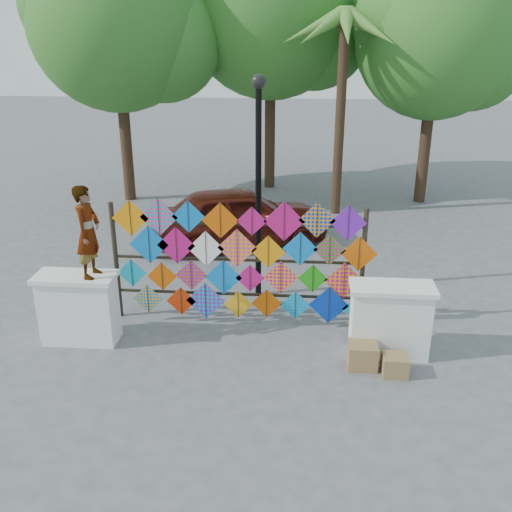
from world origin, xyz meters
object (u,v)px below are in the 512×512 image
at_px(vendor_woman, 88,232).
at_px(sedan, 240,216).
at_px(lamppost, 258,169).
at_px(kite_rack, 242,261).

relative_size(vendor_woman, sedan, 0.35).
height_order(vendor_woman, lamppost, lamppost).
xyz_separation_m(kite_rack, lamppost, (0.21, 1.27, 1.44)).
xyz_separation_m(kite_rack, vendor_woman, (-2.47, -0.93, 0.83)).
relative_size(vendor_woman, lamppost, 0.36).
relative_size(sedan, lamppost, 1.00).
distance_m(sedan, lamppost, 3.62).
xyz_separation_m(kite_rack, sedan, (-0.50, 4.25, -0.48)).
bearing_deg(vendor_woman, kite_rack, -64.59).
height_order(kite_rack, vendor_woman, vendor_woman).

